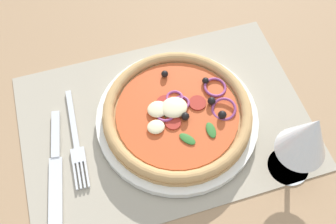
# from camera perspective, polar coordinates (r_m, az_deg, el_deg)

# --- Properties ---
(ground_plane) EXTENTS (1.90, 1.40, 0.02)m
(ground_plane) POSITION_cam_1_polar(r_m,az_deg,el_deg) (0.66, -0.48, -1.91)
(ground_plane) COLOR #9E7A56
(placemat) EXTENTS (0.47, 0.32, 0.00)m
(placemat) POSITION_cam_1_polar(r_m,az_deg,el_deg) (0.65, -0.49, -1.32)
(placemat) COLOR #A39984
(placemat) RESTS_ON ground_plane
(plate) EXTENTS (0.26, 0.26, 0.01)m
(plate) POSITION_cam_1_polar(r_m,az_deg,el_deg) (0.64, 1.32, -0.95)
(plate) COLOR silver
(plate) RESTS_ON placemat
(pizza) EXTENTS (0.24, 0.24, 0.03)m
(pizza) POSITION_cam_1_polar(r_m,az_deg,el_deg) (0.63, 1.39, -0.10)
(pizza) COLOR tan
(pizza) RESTS_ON plate
(fork) EXTENTS (0.02, 0.18, 0.00)m
(fork) POSITION_cam_1_polar(r_m,az_deg,el_deg) (0.65, -13.18, -4.30)
(fork) COLOR silver
(fork) RESTS_ON placemat
(knife) EXTENTS (0.05, 0.20, 0.01)m
(knife) POSITION_cam_1_polar(r_m,az_deg,el_deg) (0.63, -15.99, -7.93)
(knife) COLOR silver
(knife) RESTS_ON placemat
(wine_glass) EXTENTS (0.07, 0.07, 0.15)m
(wine_glass) POSITION_cam_1_polar(r_m,az_deg,el_deg) (0.56, 19.63, -3.46)
(wine_glass) COLOR silver
(wine_glass) RESTS_ON ground_plane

